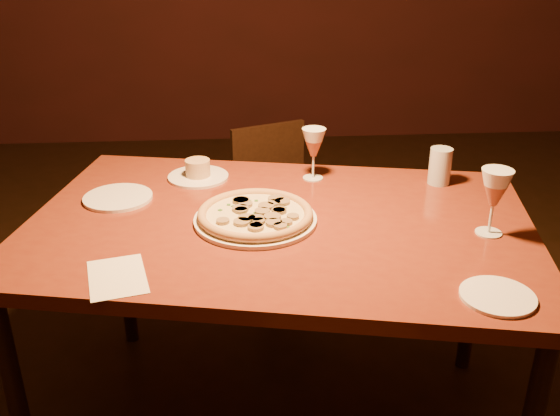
{
  "coord_description": "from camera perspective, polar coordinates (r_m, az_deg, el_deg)",
  "views": [
    {
      "loc": [
        0.11,
        -1.44,
        1.64
      ],
      "look_at": [
        0.24,
        0.3,
        0.83
      ],
      "focal_mm": 40.0,
      "sensor_mm": 36.0,
      "label": 1
    }
  ],
  "objects": [
    {
      "name": "chair_far",
      "position": [
        2.97,
        -0.15,
        0.81
      ],
      "size": [
        0.48,
        0.48,
        0.77
      ],
      "rotation": [
        0.0,
        0.0,
        0.38
      ],
      "color": "black",
      "rests_on": "floor"
    },
    {
      "name": "wine_glass_far",
      "position": [
        2.17,
        3.08,
        4.95
      ],
      "size": [
        0.08,
        0.08,
        0.18
      ],
      "primitive_type": null,
      "color": "#A76045",
      "rests_on": "dining_table"
    },
    {
      "name": "side_plate_left",
      "position": [
        2.1,
        -14.6,
        0.92
      ],
      "size": [
        0.22,
        0.22,
        0.01
      ],
      "primitive_type": "cylinder",
      "color": "white",
      "rests_on": "dining_table"
    },
    {
      "name": "menu_card",
      "position": [
        1.65,
        -14.66,
        -6.11
      ],
      "size": [
        0.19,
        0.23,
        0.0
      ],
      "primitive_type": "cube",
      "rotation": [
        0.0,
        0.0,
        0.24
      ],
      "color": "white",
      "rests_on": "dining_table"
    },
    {
      "name": "ramekin_saucer",
      "position": [
        2.22,
        -7.51,
        3.26
      ],
      "size": [
        0.21,
        0.21,
        0.07
      ],
      "color": "white",
      "rests_on": "dining_table"
    },
    {
      "name": "dining_table",
      "position": [
        1.92,
        -0.07,
        -3.06
      ],
      "size": [
        1.68,
        1.26,
        0.81
      ],
      "rotation": [
        0.0,
        0.0,
        -0.2
      ],
      "color": "maroon",
      "rests_on": "floor"
    },
    {
      "name": "water_tumbler",
      "position": [
        2.21,
        14.42,
        3.73
      ],
      "size": [
        0.08,
        0.08,
        0.13
      ],
      "primitive_type": "cylinder",
      "color": "silver",
      "rests_on": "dining_table"
    },
    {
      "name": "side_plate_near",
      "position": [
        1.6,
        19.27,
        -7.63
      ],
      "size": [
        0.18,
        0.18,
        0.01
      ],
      "primitive_type": "cylinder",
      "color": "white",
      "rests_on": "dining_table"
    },
    {
      "name": "wine_glass_right",
      "position": [
        1.87,
        18.91,
        0.5
      ],
      "size": [
        0.09,
        0.09,
        0.2
      ],
      "primitive_type": null,
      "color": "#A76045",
      "rests_on": "dining_table"
    },
    {
      "name": "pizza_plate",
      "position": [
        1.88,
        -2.27,
        -0.66
      ],
      "size": [
        0.37,
        0.37,
        0.04
      ],
      "color": "white",
      "rests_on": "dining_table"
    }
  ]
}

